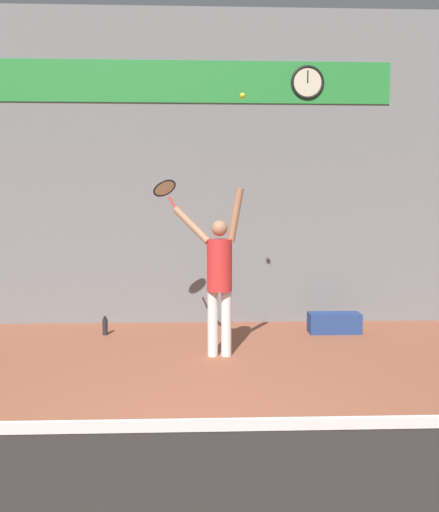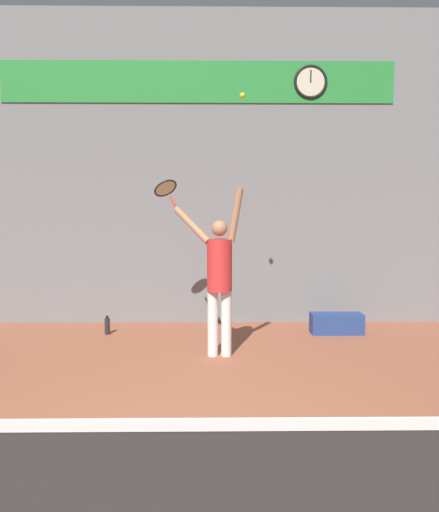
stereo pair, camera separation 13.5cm
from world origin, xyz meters
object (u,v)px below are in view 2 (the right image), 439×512
(tennis_racket, at_px, (166,189))
(equipment_bag, at_px, (337,323))
(tennis_player, at_px, (219,273))
(water_bottle, at_px, (107,326))
(scoreboard_clock, at_px, (311,82))
(tennis_ball, at_px, (242,96))

(tennis_racket, relative_size, equipment_bag, 0.54)
(tennis_player, bearing_deg, water_bottle, 145.60)
(scoreboard_clock, bearing_deg, water_bottle, -166.28)
(tennis_player, relative_size, tennis_ball, 30.13)
(tennis_player, distance_m, water_bottle, 2.19)
(scoreboard_clock, relative_size, water_bottle, 1.93)
(water_bottle, distance_m, equipment_bag, 3.41)
(tennis_player, bearing_deg, scoreboard_clock, 52.08)
(tennis_racket, bearing_deg, tennis_ball, -31.83)
(tennis_racket, distance_m, equipment_bag, 3.21)
(scoreboard_clock, distance_m, tennis_racket, 3.11)
(scoreboard_clock, bearing_deg, equipment_bag, -68.13)
(water_bottle, bearing_deg, tennis_player, -34.40)
(tennis_racket, xyz_separation_m, water_bottle, (-0.95, 0.63, -1.98))
(equipment_bag, bearing_deg, tennis_ball, -140.25)
(scoreboard_clock, height_order, water_bottle, scoreboard_clock)
(tennis_ball, distance_m, equipment_bag, 3.60)
(tennis_racket, xyz_separation_m, equipment_bag, (2.46, 0.64, -1.95))
(tennis_racket, bearing_deg, scoreboard_clock, 32.72)
(tennis_player, xyz_separation_m, tennis_racket, (-0.69, 0.50, 1.06))
(tennis_racket, xyz_separation_m, tennis_ball, (0.97, -0.60, 1.08))
(scoreboard_clock, distance_m, equipment_bag, 3.79)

